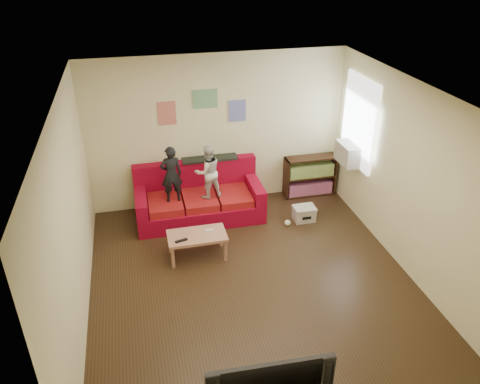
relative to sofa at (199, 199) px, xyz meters
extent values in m
cube|color=#372616|center=(0.45, -2.01, -0.32)|extent=(4.50, 5.00, 0.01)
cube|color=white|center=(0.45, -2.01, 2.39)|extent=(4.50, 5.00, 0.01)
cube|color=#EFEAAF|center=(0.45, 0.49, 1.03)|extent=(4.50, 0.01, 2.70)
cube|color=#EFEAAF|center=(0.45, -4.52, 1.03)|extent=(4.50, 0.01, 2.70)
cube|color=#EFEAAF|center=(-1.81, -2.01, 1.03)|extent=(0.01, 5.00, 2.70)
cube|color=#EFEAAF|center=(2.70, -2.01, 1.03)|extent=(0.01, 5.00, 2.70)
cube|color=maroon|center=(0.00, -0.07, -0.16)|extent=(2.15, 0.97, 0.32)
cube|color=maroon|center=(0.00, 0.31, 0.30)|extent=(2.15, 0.19, 0.59)
cube|color=maroon|center=(-0.98, -0.07, 0.14)|extent=(0.19, 0.97, 0.27)
cube|color=maroon|center=(0.98, -0.07, 0.14)|extent=(0.19, 0.97, 0.27)
cube|color=maroon|center=(-0.59, -0.15, 0.07)|extent=(0.56, 0.73, 0.13)
cube|color=maroon|center=(0.00, -0.15, 0.07)|extent=(0.56, 0.73, 0.13)
cube|color=maroon|center=(0.59, -0.15, 0.07)|extent=(0.56, 0.73, 0.13)
cube|color=black|center=(0.27, 0.31, 0.61)|extent=(0.97, 0.24, 0.04)
imported|color=black|center=(-0.45, -0.17, 0.62)|extent=(0.37, 0.26, 0.97)
imported|color=silver|center=(0.15, -0.17, 0.60)|extent=(0.52, 0.44, 0.93)
cube|color=tan|center=(-0.21, -1.20, 0.06)|extent=(0.88, 0.48, 0.04)
cylinder|color=tan|center=(-0.61, -1.40, -0.14)|extent=(0.05, 0.05, 0.35)
cylinder|color=tan|center=(0.18, -1.40, -0.14)|extent=(0.05, 0.05, 0.35)
cylinder|color=tan|center=(-0.61, -1.00, -0.14)|extent=(0.05, 0.05, 0.35)
cylinder|color=tan|center=(0.18, -1.00, -0.14)|extent=(0.05, 0.05, 0.35)
cube|color=black|center=(-0.46, -1.32, 0.09)|extent=(0.19, 0.10, 0.02)
cube|color=silver|center=(-0.01, -1.15, 0.09)|extent=(0.14, 0.04, 0.03)
cube|color=black|center=(1.68, 0.29, 0.07)|extent=(0.03, 0.29, 0.77)
cube|color=black|center=(2.62, 0.29, 0.07)|extent=(0.03, 0.29, 0.77)
cube|color=black|center=(2.15, 0.29, -0.30)|extent=(0.97, 0.29, 0.03)
cube|color=black|center=(2.15, 0.29, 0.44)|extent=(0.97, 0.29, 0.03)
cube|color=black|center=(2.15, 0.29, 0.07)|extent=(0.91, 0.29, 0.02)
cube|color=#8C3F6C|center=(2.15, 0.29, -0.17)|extent=(0.85, 0.24, 0.23)
cube|color=olive|center=(2.15, 0.29, 0.20)|extent=(0.85, 0.24, 0.23)
cube|color=white|center=(2.67, -0.36, 1.32)|extent=(0.04, 1.08, 1.48)
cube|color=#B7B2A3|center=(2.55, -0.36, 0.76)|extent=(0.28, 0.55, 0.35)
cube|color=#D87266|center=(-0.40, 0.47, 1.43)|extent=(0.30, 0.01, 0.40)
cube|color=#72B27F|center=(0.25, 0.47, 1.63)|extent=(0.42, 0.01, 0.32)
cube|color=#727FCC|center=(0.80, 0.47, 1.38)|extent=(0.30, 0.01, 0.38)
cube|color=beige|center=(1.74, -0.58, -0.21)|extent=(0.35, 0.27, 0.21)
cube|color=beige|center=(1.74, -0.58, -0.08)|extent=(0.37, 0.28, 0.04)
cube|color=black|center=(1.74, -0.72, -0.20)|extent=(0.16, 0.00, 0.05)
imported|color=black|center=(-0.02, -4.26, 0.46)|extent=(1.16, 0.20, 0.67)
sphere|color=white|center=(1.41, -0.68, -0.27)|extent=(0.11, 0.11, 0.10)
camera|label=1|loc=(-0.93, -7.04, 4.00)|focal=35.00mm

